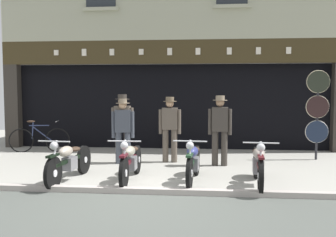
% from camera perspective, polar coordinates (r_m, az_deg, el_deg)
% --- Properties ---
extents(ground, '(22.42, 22.00, 0.18)m').
position_cam_1_polar(ground, '(5.96, -5.35, -14.01)').
color(ground, '#9B9991').
extents(shop_facade, '(10.72, 4.42, 6.73)m').
position_cam_1_polar(shop_facade, '(13.56, 1.00, 4.14)').
color(shop_facade, black).
rests_on(shop_facade, ground).
extents(motorcycle_left, '(0.62, 2.01, 0.90)m').
position_cam_1_polar(motorcycle_left, '(7.98, -14.39, -6.06)').
color(motorcycle_left, black).
rests_on(motorcycle_left, ground).
extents(motorcycle_center_left, '(0.62, 1.99, 0.91)m').
position_cam_1_polar(motorcycle_center_left, '(7.79, -5.51, -6.19)').
color(motorcycle_center_left, black).
rests_on(motorcycle_center_left, ground).
extents(motorcycle_center, '(0.62, 1.93, 0.91)m').
position_cam_1_polar(motorcycle_center, '(7.67, 3.75, -6.30)').
color(motorcycle_center, black).
rests_on(motorcycle_center, ground).
extents(motorcycle_center_right, '(0.62, 1.95, 0.92)m').
position_cam_1_polar(motorcycle_center_right, '(7.57, 13.18, -6.51)').
color(motorcycle_center_right, black).
rests_on(motorcycle_center_right, ground).
extents(salesman_left, '(0.56, 0.35, 1.71)m').
position_cam_1_polar(salesman_left, '(9.64, -6.72, -0.94)').
color(salesman_left, brown).
rests_on(salesman_left, ground).
extents(shopkeeper_center, '(0.56, 0.34, 1.64)m').
position_cam_1_polar(shopkeeper_center, '(9.68, 0.27, -1.15)').
color(shopkeeper_center, brown).
rests_on(shopkeeper_center, ground).
extents(salesman_right, '(0.56, 0.34, 1.68)m').
position_cam_1_polar(salesman_right, '(9.32, 7.66, -1.24)').
color(salesman_right, '#38332D').
rests_on(salesman_right, ground).
extents(assistant_far_right, '(0.56, 0.34, 1.60)m').
position_cam_1_polar(assistant_far_right, '(9.56, -6.66, -1.40)').
color(assistant_far_right, '#3D424C').
rests_on(assistant_far_right, ground).
extents(tyre_sign_pole, '(0.59, 0.06, 2.32)m').
position_cam_1_polar(tyre_sign_pole, '(10.71, 21.19, 1.48)').
color(tyre_sign_pole, '#232328').
rests_on(tyre_sign_pole, ground).
extents(advert_board_near, '(0.82, 0.03, 0.94)m').
position_cam_1_polar(advert_board_near, '(12.27, -7.89, 3.60)').
color(advert_board_near, silver).
extents(advert_board_far, '(0.84, 0.03, 1.00)m').
position_cam_1_polar(advert_board_far, '(12.62, -13.39, 3.54)').
color(advert_board_far, silver).
extents(leaning_bicycle, '(1.72, 0.54, 0.95)m').
position_cam_1_polar(leaning_bicycle, '(11.93, -18.48, -2.90)').
color(leaning_bicycle, black).
rests_on(leaning_bicycle, ground).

